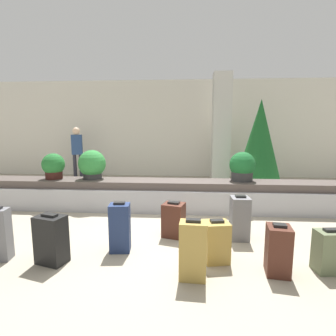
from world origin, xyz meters
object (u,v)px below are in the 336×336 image
object	(u,v)px
pillar	(221,129)
suitcase_1	(216,241)
traveler_0	(77,148)
potted_plant_1	(242,167)
suitcase_2	(330,251)
suitcase_3	(51,239)
suitcase_8	(174,220)
potted_plant_2	(92,165)
potted_plant_0	(53,166)
suitcase_7	(193,250)
suitcase_0	(240,218)
suitcase_4	(120,227)
decorated_tree	(259,142)

from	to	relation	value
pillar	suitcase_1	world-z (taller)	pillar
suitcase_1	traveler_0	distance (m)	6.40
potted_plant_1	traveler_0	world-z (taller)	traveler_0
suitcase_2	potted_plant_1	size ratio (longest dim) A/B	0.89
suitcase_2	suitcase_3	xyz separation A→B (m)	(-3.25, -0.03, 0.05)
pillar	suitcase_8	bearing A→B (deg)	-106.11
suitcase_3	potted_plant_2	world-z (taller)	potted_plant_2
potted_plant_0	potted_plant_2	size ratio (longest dim) A/B	0.89
suitcase_7	potted_plant_0	xyz separation A→B (m)	(-2.80, 2.48, 0.53)
potted_plant_0	potted_plant_2	xyz separation A→B (m)	(0.80, 0.05, 0.03)
pillar	potted_plant_1	size ratio (longest dim) A/B	5.58
suitcase_8	potted_plant_2	bearing A→B (deg)	156.87
suitcase_1	potted_plant_0	size ratio (longest dim) A/B	1.01
suitcase_0	suitcase_3	distance (m)	2.55
suitcase_1	suitcase_2	size ratio (longest dim) A/B	1.03
suitcase_8	traveler_0	size ratio (longest dim) A/B	0.32
suitcase_1	suitcase_4	xyz separation A→B (m)	(-1.24, 0.18, 0.07)
decorated_tree	traveler_0	bearing A→B (deg)	167.01
suitcase_1	potted_plant_0	distance (m)	3.78
suitcase_1	potted_plant_1	xyz separation A→B (m)	(0.72, 2.14, 0.61)
suitcase_7	potted_plant_0	bearing A→B (deg)	142.04
suitcase_2	decorated_tree	bearing A→B (deg)	80.49
suitcase_0	potted_plant_2	distance (m)	3.13
suitcase_1	suitcase_3	bearing A→B (deg)	174.69
pillar	suitcase_1	size ratio (longest dim) A/B	6.06
potted_plant_1	pillar	bearing A→B (deg)	91.96
potted_plant_1	traveler_0	size ratio (longest dim) A/B	0.35
suitcase_2	suitcase_7	world-z (taller)	suitcase_7
suitcase_3	potted_plant_0	xyz separation A→B (m)	(-1.11, 2.26, 0.56)
traveler_0	suitcase_4	bearing A→B (deg)	-76.52
suitcase_0	suitcase_4	distance (m)	1.73
suitcase_3	potted_plant_1	distance (m)	3.62
suitcase_7	potted_plant_1	world-z (taller)	potted_plant_1
suitcase_0	potted_plant_0	world-z (taller)	potted_plant_0
suitcase_1	suitcase_2	world-z (taller)	suitcase_1
suitcase_2	decorated_tree	world-z (taller)	decorated_tree
potted_plant_2	traveler_0	distance (m)	3.31
pillar	suitcase_8	xyz separation A→B (m)	(-1.19, -4.12, -1.34)
suitcase_2	traveler_0	size ratio (longest dim) A/B	0.31
potted_plant_1	decorated_tree	world-z (taller)	decorated_tree
potted_plant_1	potted_plant_2	distance (m)	3.03
suitcase_7	traveler_0	size ratio (longest dim) A/B	0.41
suitcase_0	suitcase_8	distance (m)	0.97
suitcase_0	traveler_0	xyz separation A→B (m)	(-4.27, 4.37, 0.67)
suitcase_3	potted_plant_0	distance (m)	2.58
potted_plant_1	traveler_0	bearing A→B (deg)	147.56
potted_plant_0	suitcase_7	bearing A→B (deg)	-41.51
suitcase_4	suitcase_7	distance (m)	1.11
potted_plant_0	traveler_0	world-z (taller)	traveler_0
pillar	decorated_tree	world-z (taller)	pillar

